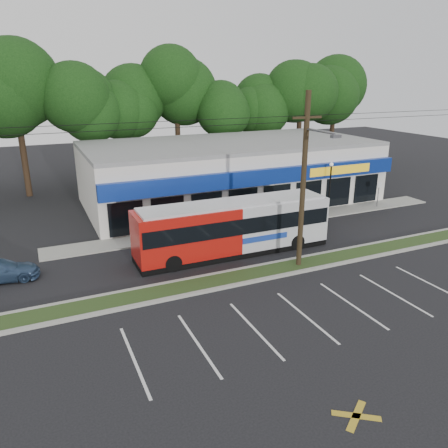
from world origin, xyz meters
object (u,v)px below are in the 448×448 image
object	(u,v)px
sign_post	(379,190)
metrobus	(234,226)
car_blue	(0,271)
lamp_post	(330,182)
pedestrian_a	(303,207)
car_dark	(295,217)
pedestrian_b	(310,208)
utility_pole	(302,177)

from	to	relation	value
sign_post	metrobus	bearing A→B (deg)	-165.36
metrobus	car_blue	world-z (taller)	metrobus
lamp_post	car_blue	size ratio (longest dim) A/B	1.05
lamp_post	pedestrian_a	distance (m)	3.16
car_dark	pedestrian_b	size ratio (longest dim) A/B	2.87
sign_post	utility_pole	bearing A→B (deg)	-149.85
pedestrian_a	pedestrian_b	size ratio (longest dim) A/B	1.14
sign_post	car_dark	world-z (taller)	sign_post
utility_pole	pedestrian_a	bearing A→B (deg)	53.89
sign_post	metrobus	xyz separation A→B (m)	(-15.60, -4.08, 0.23)
sign_post	car_blue	size ratio (longest dim) A/B	0.55
car_blue	pedestrian_a	xyz separation A→B (m)	(21.36, 2.39, 0.38)
utility_pole	metrobus	distance (m)	5.64
pedestrian_a	metrobus	bearing A→B (deg)	-16.48
car_blue	pedestrian_a	distance (m)	21.49
metrobus	car_blue	xyz separation A→B (m)	(-13.40, 1.61, -1.20)
lamp_post	pedestrian_b	size ratio (longest dim) A/B	2.51
sign_post	pedestrian_a	bearing A→B (deg)	-179.44
lamp_post	car_blue	xyz separation A→B (m)	(-24.00, -2.69, -2.09)
lamp_post	car_dark	distance (m)	5.17
sign_post	pedestrian_a	xyz separation A→B (m)	(-7.64, -0.07, -0.59)
sign_post	car_blue	world-z (taller)	sign_post
sign_post	pedestrian_b	distance (m)	7.04
pedestrian_a	utility_pole	bearing A→B (deg)	10.71
car_dark	car_blue	xyz separation A→B (m)	(-19.55, -0.80, -0.24)
metrobus	car_blue	size ratio (longest dim) A/B	3.11
pedestrian_a	lamp_post	bearing A→B (deg)	143.28
lamp_post	pedestrian_a	bearing A→B (deg)	-173.53
car_blue	pedestrian_b	bearing A→B (deg)	-76.41
pedestrian_a	pedestrian_b	world-z (taller)	pedestrian_a
metrobus	pedestrian_b	xyz separation A→B (m)	(8.60, 4.00, -0.94)
car_blue	pedestrian_a	size ratio (longest dim) A/B	2.08
car_blue	pedestrian_b	size ratio (longest dim) A/B	2.38
sign_post	pedestrian_a	world-z (taller)	sign_post
metrobus	car_blue	distance (m)	13.55
pedestrian_b	car_dark	bearing A→B (deg)	57.35
pedestrian_a	sign_post	bearing A→B (deg)	137.37
lamp_post	car_blue	distance (m)	24.24
car_blue	pedestrian_a	world-z (taller)	pedestrian_a
sign_post	car_blue	xyz separation A→B (m)	(-29.00, -2.46, -0.97)
pedestrian_b	pedestrian_a	bearing A→B (deg)	24.37
utility_pole	pedestrian_b	xyz separation A→B (m)	(6.17, 7.57, -4.57)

